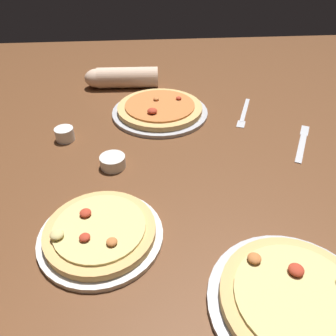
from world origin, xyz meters
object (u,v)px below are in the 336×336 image
object	(u,v)px
ramekin_sauce	(65,134)
knife_right	(302,142)
pizza_plate_side	(100,233)
pizza_plate_far	(159,110)
ramekin_butter	(113,162)
pizza_plate_near	(295,301)
fork_left	(244,113)
diner_arm	(119,78)

from	to	relation	value
ramekin_sauce	knife_right	distance (m)	0.72
pizza_plate_side	pizza_plate_far	bearing A→B (deg)	73.84
ramekin_butter	pizza_plate_near	bearing A→B (deg)	-52.41
pizza_plate_near	pizza_plate_side	world-z (taller)	same
ramekin_sauce	fork_left	size ratio (longest dim) A/B	0.27
pizza_plate_far	diner_arm	xyz separation A→B (m)	(-0.14, 0.24, 0.02)
ramekin_sauce	pizza_plate_near	bearing A→B (deg)	-50.21
pizza_plate_near	pizza_plate_far	xyz separation A→B (m)	(-0.19, 0.72, 0.00)
pizza_plate_side	ramekin_sauce	bearing A→B (deg)	109.07
pizza_plate_near	ramekin_butter	distance (m)	0.55
ramekin_butter	diner_arm	bearing A→B (deg)	89.81
ramekin_butter	fork_left	bearing A→B (deg)	31.67
pizza_plate_near	pizza_plate_side	xyz separation A→B (m)	(-0.35, 0.18, 0.00)
pizza_plate_near	diner_arm	xyz separation A→B (m)	(-0.33, 0.96, 0.02)
pizza_plate_far	ramekin_butter	distance (m)	0.32
pizza_plate_far	pizza_plate_side	bearing A→B (deg)	-106.16
pizza_plate_far	diner_arm	bearing A→B (deg)	120.75
ramekin_butter	fork_left	xyz separation A→B (m)	(0.44, 0.27, -0.01)
pizza_plate_far	fork_left	bearing A→B (deg)	-4.02
ramekin_sauce	diner_arm	bearing A→B (deg)	67.97
pizza_plate_near	diner_arm	world-z (taller)	diner_arm
knife_right	pizza_plate_far	bearing A→B (deg)	152.27
pizza_plate_side	fork_left	distance (m)	0.69
ramekin_sauce	knife_right	bearing A→B (deg)	-6.31
pizza_plate_near	ramekin_butter	world-z (taller)	pizza_plate_near
fork_left	diner_arm	xyz separation A→B (m)	(-0.43, 0.26, 0.04)
pizza_plate_near	fork_left	distance (m)	0.71
pizza_plate_far	ramekin_butter	world-z (taller)	pizza_plate_far
knife_right	diner_arm	xyz separation A→B (m)	(-0.56, 0.46, 0.04)
knife_right	pizza_plate_near	bearing A→B (deg)	-114.32
pizza_plate_far	fork_left	world-z (taller)	pizza_plate_far
diner_arm	pizza_plate_far	bearing A→B (deg)	-59.25
knife_right	ramekin_sauce	bearing A→B (deg)	173.69
pizza_plate_near	ramekin_sauce	bearing A→B (deg)	129.79
pizza_plate_near	pizza_plate_side	distance (m)	0.39
pizza_plate_side	diner_arm	size ratio (longest dim) A/B	0.91
ramekin_sauce	fork_left	bearing A→B (deg)	11.57
ramekin_sauce	knife_right	world-z (taller)	ramekin_sauce
pizza_plate_near	knife_right	distance (m)	0.55
ramekin_sauce	fork_left	world-z (taller)	ramekin_sauce
fork_left	pizza_plate_near	bearing A→B (deg)	-98.34
knife_right	diner_arm	bearing A→B (deg)	140.74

